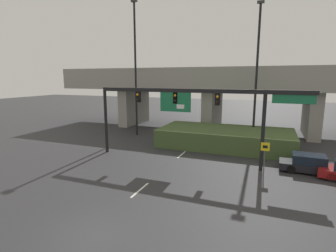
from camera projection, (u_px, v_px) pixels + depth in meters
The scene contains 9 objects.
ground_plane at pixel (88, 234), 12.04m from camera, with size 160.00×160.00×0.00m, color #2D2D30.
lane_markings at pixel (182, 154), 24.62m from camera, with size 0.14×36.45×0.01m.
signal_gantry at pixel (189, 102), 21.65m from camera, with size 17.78×0.44×6.22m.
speed_limit_sign at pixel (265, 154), 18.88m from camera, with size 0.60×0.11×2.58m.
highway_light_pole_near at pixel (135, 67), 31.69m from camera, with size 0.70×0.36×16.02m.
highway_light_pole_far at pixel (257, 72), 27.36m from camera, with size 0.70×0.36×14.68m.
overpass_bridge at pixel (213, 87), 35.88m from camera, with size 43.30×9.39×8.40m.
grass_embankment at pixel (225, 138), 27.37m from camera, with size 13.44×6.42×1.86m.
parked_sedan_near_right at pixel (310, 164), 19.87m from camera, with size 4.51×1.93×1.37m.
Camera 1 is at (7.43, -8.85, 7.08)m, focal length 28.00 mm.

